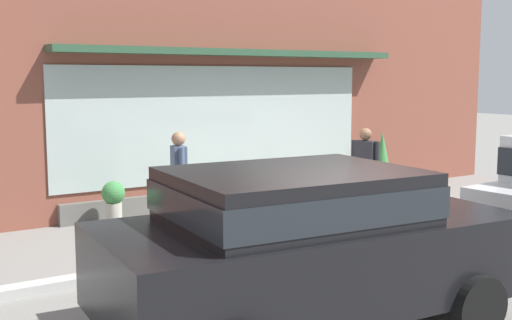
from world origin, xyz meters
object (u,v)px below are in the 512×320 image
Objects in this scene: pedestrian_with_handbag at (366,167)px; potted_plant_window_right at (114,200)px; pedestrian_passerby at (179,175)px; parked_car_black at (305,240)px; potted_plant_by_entrance at (183,193)px; fire_hydrant at (392,190)px; potted_plant_trailing_edge at (382,163)px.

potted_plant_window_right is (-3.80, 1.87, -0.48)m from pedestrian_with_handbag.
pedestrian_passerby is 0.38× the size of parked_car_black.
pedestrian_passerby reaches higher than potted_plant_by_entrance.
fire_hydrant is 3.94m from pedestrian_passerby.
pedestrian_passerby is 1.27× the size of potted_plant_trailing_edge.
pedestrian_with_handbag reaches higher than parked_car_black.
potted_plant_by_entrance is (-4.61, 0.22, -0.24)m from potted_plant_trailing_edge.
potted_plant_by_entrance is at bearing -152.77° from pedestrian_with_handbag.
potted_plant_by_entrance is (0.73, 1.34, -0.56)m from pedestrian_passerby.
parked_car_black is 7.97m from potted_plant_trailing_edge.
potted_plant_by_entrance is (1.40, 5.45, -0.52)m from parked_car_black.
parked_car_black is at bearing -70.32° from pedestrian_with_handbag.
fire_hydrant is 1.23× the size of potted_plant_by_entrance.
pedestrian_with_handbag is 1.25× the size of potted_plant_trailing_edge.
fire_hydrant is at bearing 74.38° from pedestrian_with_handbag.
pedestrian_with_handbag is 3.24m from pedestrian_passerby.
potted_plant_trailing_edge is 4.62m from potted_plant_by_entrance.
fire_hydrant is 0.68× the size of potted_plant_trailing_edge.
pedestrian_with_handbag is 3.26m from potted_plant_by_entrance.
parked_car_black reaches higher than potted_plant_by_entrance.
fire_hydrant is 1.16× the size of potted_plant_window_right.
parked_car_black is 5.60× the size of potted_plant_window_right.
pedestrian_passerby is 2.15× the size of potted_plant_window_right.
potted_plant_trailing_edge is at bearing 0.39° from potted_plant_window_right.
potted_plant_window_right is at bearing 94.27° from parked_car_black.
fire_hydrant is 3.73m from potted_plant_by_entrance.
potted_plant_window_right is (0.00, 5.19, -0.45)m from parked_car_black.
pedestrian_with_handbag is 4.27m from potted_plant_window_right.
parked_car_black is at bearing -138.94° from potted_plant_trailing_edge.
pedestrian_passerby reaches higher than fire_hydrant.
pedestrian_passerby reaches higher than parked_car_black.
parked_car_black is at bearing -104.37° from potted_plant_by_entrance.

